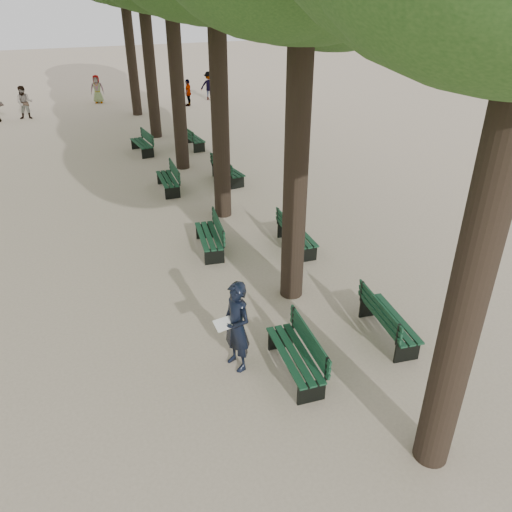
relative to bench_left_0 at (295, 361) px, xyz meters
name	(u,v)px	position (x,y,z in m)	size (l,w,h in m)	color
ground	(288,395)	(-0.37, -0.49, -0.27)	(120.00, 120.00, 0.00)	#BDAA8F
bench_left_0	(295,361)	(0.00, 0.00, 0.00)	(0.71, 1.84, 0.92)	black
bench_left_1	(209,241)	(0.00, 5.34, 0.00)	(0.81, 1.86, 0.92)	black
bench_left_2	(168,183)	(0.00, 10.22, 0.00)	(0.65, 1.82, 0.92)	black
bench_left_3	(142,147)	(0.00, 15.06, 0.00)	(0.76, 1.85, 0.92)	black
bench_right_0	(388,326)	(2.27, 0.27, 0.00)	(0.79, 1.86, 0.92)	black
bench_right_1	(296,239)	(2.27, 4.55, 0.00)	(0.69, 1.83, 0.92)	black
bench_right_2	(228,175)	(2.27, 10.31, 0.00)	(0.79, 1.86, 0.92)	black
bench_right_3	(193,142)	(2.27, 15.05, 0.00)	(0.72, 1.84, 0.92)	black
man_with_map	(237,327)	(-0.92, 0.60, 0.65)	(0.72, 0.81, 1.84)	black
pedestrian_c	(188,93)	(4.43, 23.67, 0.50)	(0.91, 0.31, 1.55)	#262628
pedestrian_a	(25,103)	(-4.60, 23.74, 0.59)	(0.84, 0.35, 1.73)	#262628
pedestrian_d	(97,89)	(-0.51, 26.61, 0.55)	(0.80, 0.33, 1.64)	#262628
pedestrian_b	(209,86)	(6.15, 24.98, 0.58)	(1.10, 0.34, 1.70)	#262628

